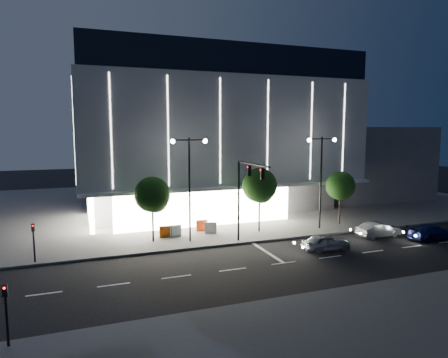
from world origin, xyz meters
TOP-DOWN VIEW (x-y plane):
  - ground at (0.00, 0.00)m, footprint 160.00×160.00m
  - sidewalk_museum at (5.00, 24.00)m, footprint 70.00×40.00m
  - sidewalk_near at (5.00, -12.00)m, footprint 70.00×10.00m
  - museum at (2.98, 22.31)m, footprint 30.00×25.80m
  - annex_building at (26.00, 24.00)m, footprint 16.00×20.00m
  - traffic_mast at (1.00, 3.34)m, footprint 0.33×5.89m
  - street_lamp_west at (-3.00, 6.00)m, footprint 3.16×0.36m
  - street_lamp_east at (10.00, 6.00)m, footprint 3.16×0.36m
  - ped_signal_far at (-15.00, 4.50)m, footprint 0.22×0.24m
  - ped_signal_near at (-15.00, -7.50)m, footprint 0.22×0.24m
  - tree_left at (-5.97, 7.02)m, footprint 3.02×3.02m
  - tree_mid at (4.03, 7.02)m, footprint 3.25×3.25m
  - tree_right at (13.03, 7.02)m, footprint 2.91×2.91m
  - car_lead at (6.65, 0.03)m, footprint 4.01×1.91m
  - car_second at (13.56, 1.87)m, footprint 4.15×1.49m
  - car_third at (17.38, -0.37)m, footprint 4.66×2.03m
  - barrier_a at (-4.72, 7.98)m, footprint 1.12×0.35m
  - barrier_b at (-3.84, 7.98)m, footprint 1.12×0.38m
  - barrier_c at (-0.99, 9.12)m, footprint 1.11×0.32m
  - barrier_d at (-0.48, 7.96)m, footprint 1.11×0.68m

SIDE VIEW (x-z plane):
  - ground at x=0.00m, z-range 0.00..0.00m
  - sidewalk_museum at x=5.00m, z-range 0.00..0.15m
  - sidewalk_near at x=5.00m, z-range 0.00..0.15m
  - barrier_a at x=-4.72m, z-range 0.15..1.15m
  - barrier_b at x=-3.84m, z-range 0.15..1.15m
  - barrier_c at x=-0.99m, z-range 0.15..1.15m
  - barrier_d at x=-0.48m, z-range 0.15..1.15m
  - car_lead at x=6.65m, z-range 0.00..1.32m
  - car_third at x=17.38m, z-range 0.00..1.34m
  - car_second at x=13.56m, z-range 0.00..1.36m
  - ped_signal_far at x=-15.00m, z-range 0.39..3.39m
  - ped_signal_near at x=-15.00m, z-range 0.39..3.39m
  - tree_right at x=13.03m, z-range 1.13..6.64m
  - tree_left at x=-5.97m, z-range 1.17..6.90m
  - tree_mid at x=4.03m, z-range 1.26..7.41m
  - annex_building at x=26.00m, z-range 0.00..10.00m
  - traffic_mast at x=1.00m, z-range 1.49..8.56m
  - street_lamp_west at x=-3.00m, z-range 1.46..10.46m
  - street_lamp_east at x=10.00m, z-range 1.46..10.46m
  - museum at x=2.98m, z-range 0.27..18.27m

